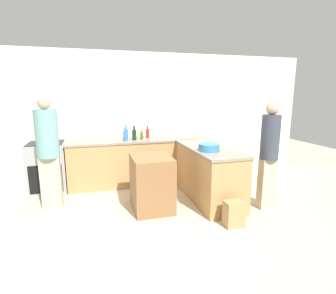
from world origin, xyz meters
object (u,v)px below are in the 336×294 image
at_px(wine_bottle_dark, 134,134).
at_px(paper_bag, 234,214).
at_px(hot_sauce_bottle, 148,133).
at_px(range_oven, 48,167).
at_px(olive_oil_bottle, 142,136).
at_px(water_bottle_blue, 125,135).
at_px(person_by_range, 48,149).
at_px(dish_soap_bottle, 126,134).
at_px(person_at_peninsula, 269,151).
at_px(mixing_bowl, 209,147).
at_px(island_table, 152,183).

distance_m(wine_bottle_dark, paper_bag, 2.53).
bearing_deg(hot_sauce_bottle, range_oven, -177.56).
distance_m(range_oven, olive_oil_bottle, 1.90).
bearing_deg(water_bottle_blue, person_by_range, -150.09).
bearing_deg(dish_soap_bottle, olive_oil_bottle, -10.93).
height_order(dish_soap_bottle, person_at_peninsula, person_at_peninsula).
relative_size(range_oven, person_at_peninsula, 0.55).
bearing_deg(range_oven, hot_sauce_bottle, 2.44).
xyz_separation_m(mixing_bowl, wine_bottle_dark, (-1.01, 1.34, 0.05)).
relative_size(hot_sauce_bottle, person_by_range, 0.14).
relative_size(wine_bottle_dark, person_by_range, 0.16).
bearing_deg(island_table, person_at_peninsula, -14.90).
xyz_separation_m(mixing_bowl, water_bottle_blue, (-1.20, 1.30, 0.05)).
height_order(dish_soap_bottle, person_by_range, person_by_range).
relative_size(hot_sauce_bottle, person_at_peninsula, 0.15).
distance_m(water_bottle_blue, person_by_range, 1.50).
distance_m(range_oven, person_by_range, 1.04).
bearing_deg(mixing_bowl, person_at_peninsula, -22.57).
bearing_deg(island_table, wine_bottle_dark, 93.69).
height_order(island_table, dish_soap_bottle, dish_soap_bottle).
bearing_deg(paper_bag, island_table, 137.91).
height_order(olive_oil_bottle, person_by_range, person_by_range).
height_order(mixing_bowl, wine_bottle_dark, wine_bottle_dark).
bearing_deg(water_bottle_blue, range_oven, 174.56).
xyz_separation_m(water_bottle_blue, person_at_peninsula, (2.07, -1.66, -0.09)).
height_order(range_oven, water_bottle_blue, water_bottle_blue).
distance_m(dish_soap_bottle, paper_bag, 2.66).
xyz_separation_m(wine_bottle_dark, olive_oil_bottle, (0.15, 0.01, -0.03)).
height_order(range_oven, dish_soap_bottle, dish_soap_bottle).
relative_size(island_table, water_bottle_blue, 3.30).
xyz_separation_m(hot_sauce_bottle, paper_bag, (0.77, -2.30, -0.85)).
distance_m(island_table, wine_bottle_dark, 1.37).
xyz_separation_m(range_oven, person_at_peninsula, (3.55, -1.80, 0.48)).
relative_size(island_table, dish_soap_bottle, 2.84).
relative_size(mixing_bowl, person_at_peninsula, 0.19).
bearing_deg(hot_sauce_bottle, wine_bottle_dark, -149.57).
bearing_deg(person_by_range, olive_oil_bottle, 26.23).
height_order(range_oven, olive_oil_bottle, olive_oil_bottle).
bearing_deg(paper_bag, mixing_bowl, 94.31).
relative_size(dish_soap_bottle, water_bottle_blue, 1.16).
relative_size(olive_oil_bottle, water_bottle_blue, 0.75).
bearing_deg(water_bottle_blue, dish_soap_bottle, 75.95).
bearing_deg(person_at_peninsula, olive_oil_bottle, 135.25).
bearing_deg(person_by_range, dish_soap_bottle, 33.07).
height_order(wine_bottle_dark, dish_soap_bottle, dish_soap_bottle).
relative_size(wine_bottle_dark, person_at_peninsula, 0.16).
relative_size(mixing_bowl, wine_bottle_dark, 1.20).
relative_size(person_by_range, paper_bag, 4.89).
height_order(mixing_bowl, water_bottle_blue, water_bottle_blue).
xyz_separation_m(range_oven, dish_soap_bottle, (1.51, -0.02, 0.59)).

